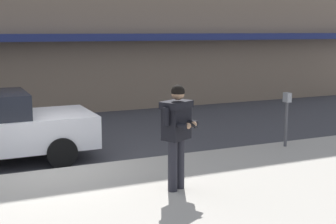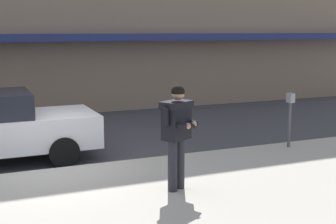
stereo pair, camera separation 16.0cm
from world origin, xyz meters
name	(u,v)px [view 1 (the left image)]	position (x,y,z in m)	size (l,w,h in m)	color
ground_plane	(46,173)	(0.00, 0.00, 0.00)	(80.00, 80.00, 0.00)	#3D3D42
sidewalk	(144,212)	(1.00, -2.85, 0.07)	(32.00, 5.30, 0.14)	#A8A399
curb_paint_line	(94,167)	(1.00, 0.05, 0.00)	(28.00, 0.12, 0.01)	silver
man_texting_on_phone	(177,126)	(1.81, -2.31, 1.25)	(0.63, 0.65, 1.81)	#23232B
parking_meter	(287,111)	(5.43, -0.60, 0.97)	(0.12, 0.18, 1.27)	#4C4C51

